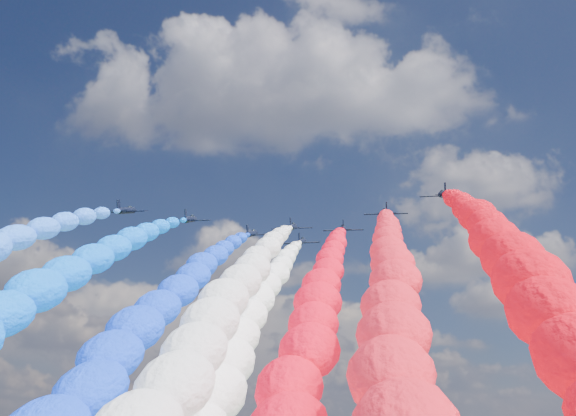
# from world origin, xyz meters

# --- Properties ---
(jet_0) EXTENTS (8.78, 11.97, 6.31)m
(jet_0) POSITION_xyz_m (-31.72, -4.87, 96.85)
(jet_0) COLOR black
(jet_1) EXTENTS (9.52, 12.50, 6.31)m
(jet_1) POSITION_xyz_m (-20.55, 2.65, 96.85)
(jet_1) COLOR black
(trail_1) EXTENTS (7.14, 98.52, 53.16)m
(trail_1) POSITION_xyz_m (-20.55, -47.75, 72.20)
(trail_1) COLOR #0562F2
(jet_2) EXTENTS (9.06, 12.18, 6.31)m
(jet_2) POSITION_xyz_m (-9.78, 14.98, 96.85)
(jet_2) COLOR black
(trail_2) EXTENTS (7.14, 98.52, 53.16)m
(trail_2) POSITION_xyz_m (-9.78, -35.42, 72.20)
(trail_2) COLOR blue
(jet_3) EXTENTS (9.14, 12.23, 6.31)m
(jet_3) POSITION_xyz_m (0.01, 11.07, 96.85)
(jet_3) COLOR black
(trail_3) EXTENTS (7.14, 98.52, 53.16)m
(trail_3) POSITION_xyz_m (0.01, -39.33, 72.20)
(trail_3) COLOR silver
(jet_4) EXTENTS (8.85, 12.02, 6.31)m
(jet_4) POSITION_xyz_m (0.55, 22.93, 96.85)
(jet_4) COLOR black
(trail_4) EXTENTS (7.14, 98.52, 53.16)m
(trail_4) POSITION_xyz_m (0.55, -27.47, 72.20)
(trail_4) COLOR white
(jet_5) EXTENTS (9.47, 12.46, 6.31)m
(jet_5) POSITION_xyz_m (10.81, 13.99, 96.85)
(jet_5) COLOR black
(trail_5) EXTENTS (7.14, 98.52, 53.16)m
(trail_5) POSITION_xyz_m (10.81, -36.41, 72.20)
(trail_5) COLOR red
(jet_6) EXTENTS (9.44, 12.44, 6.31)m
(jet_6) POSITION_xyz_m (20.02, 3.72, 96.85)
(jet_6) COLOR black
(trail_6) EXTENTS (7.14, 98.52, 53.16)m
(trail_6) POSITION_xyz_m (20.02, -46.68, 72.20)
(trail_6) COLOR red
(jet_7) EXTENTS (8.87, 12.03, 6.31)m
(jet_7) POSITION_xyz_m (30.93, -5.85, 96.85)
(jet_7) COLOR black
(trail_7) EXTENTS (7.14, 98.52, 53.16)m
(trail_7) POSITION_xyz_m (30.93, -56.25, 72.20)
(trail_7) COLOR red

